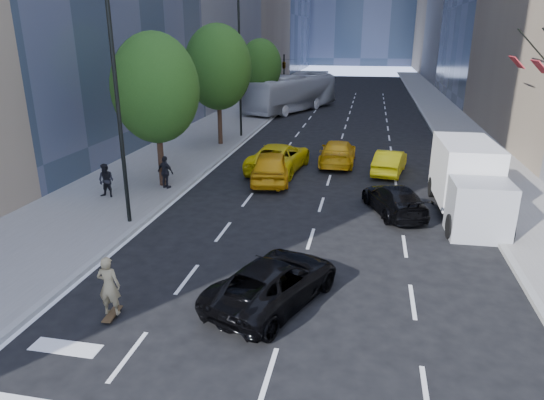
% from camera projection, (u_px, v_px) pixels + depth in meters
% --- Properties ---
extents(ground, '(160.00, 160.00, 0.00)m').
position_uv_depth(ground, '(263.00, 287.00, 15.07)').
color(ground, black).
rests_on(ground, ground).
extents(sidewalk_left, '(6.00, 120.00, 0.15)m').
position_uv_depth(sidewalk_left, '(237.00, 118.00, 44.53)').
color(sidewalk_left, slate).
rests_on(sidewalk_left, ground).
extents(sidewalk_right, '(4.00, 120.00, 0.15)m').
position_uv_depth(sidewalk_right, '(454.00, 126.00, 41.01)').
color(sidewalk_right, slate).
rests_on(sidewalk_right, ground).
extents(lamp_near, '(2.13, 0.22, 10.00)m').
position_uv_depth(lamp_near, '(120.00, 80.00, 18.06)').
color(lamp_near, black).
rests_on(lamp_near, sidewalk_left).
extents(lamp_far, '(2.13, 0.22, 10.00)m').
position_uv_depth(lamp_far, '(242.00, 58.00, 34.75)').
color(lamp_far, black).
rests_on(lamp_far, sidewalk_left).
extents(tree_near, '(4.20, 4.20, 7.46)m').
position_uv_depth(tree_near, '(156.00, 88.00, 23.13)').
color(tree_near, '#311F13').
rests_on(tree_near, sidewalk_left).
extents(tree_mid, '(4.50, 4.50, 7.99)m').
position_uv_depth(tree_mid, '(218.00, 67.00, 32.29)').
color(tree_mid, '#311F13').
rests_on(tree_mid, sidewalk_left).
extents(tree_far, '(3.90, 3.90, 6.92)m').
position_uv_depth(tree_far, '(261.00, 66.00, 44.57)').
color(tree_far, '#311F13').
rests_on(tree_far, sidewalk_left).
extents(traffic_signal, '(2.48, 0.53, 5.20)m').
position_uv_depth(traffic_signal, '(284.00, 65.00, 51.96)').
color(traffic_signal, black).
rests_on(traffic_signal, sidewalk_left).
extents(skateboarder, '(0.66, 0.46, 1.72)m').
position_uv_depth(skateboarder, '(109.00, 290.00, 13.17)').
color(skateboarder, '#827651').
rests_on(skateboarder, ground).
extents(black_sedan_lincoln, '(3.89, 5.25, 1.32)m').
position_uv_depth(black_sedan_lincoln, '(274.00, 281.00, 14.02)').
color(black_sedan_lincoln, black).
rests_on(black_sedan_lincoln, ground).
extents(black_sedan_mercedes, '(3.13, 4.72, 1.27)m').
position_uv_depth(black_sedan_mercedes, '(394.00, 200.00, 21.01)').
color(black_sedan_mercedes, black).
rests_on(black_sedan_mercedes, ground).
extents(taxi_a, '(2.58, 5.06, 1.65)m').
position_uv_depth(taxi_a, '(271.00, 166.00, 25.52)').
color(taxi_a, orange).
rests_on(taxi_a, ground).
extents(taxi_b, '(2.12, 4.26, 1.34)m').
position_uv_depth(taxi_b, '(390.00, 162.00, 27.05)').
color(taxi_b, yellow).
rests_on(taxi_b, ground).
extents(taxi_c, '(3.23, 5.88, 1.56)m').
position_uv_depth(taxi_c, '(279.00, 157.00, 27.64)').
color(taxi_c, '#DAC20B').
rests_on(taxi_c, ground).
extents(taxi_d, '(2.02, 4.96, 1.44)m').
position_uv_depth(taxi_d, '(338.00, 152.00, 28.98)').
color(taxi_d, '#E1A00B').
rests_on(taxi_d, ground).
extents(city_bus, '(7.87, 12.87, 3.55)m').
position_uv_depth(city_bus, '(292.00, 93.00, 48.57)').
color(city_bus, silver).
rests_on(city_bus, ground).
extents(box_truck, '(2.49, 6.42, 3.04)m').
position_uv_depth(box_truck, '(468.00, 181.00, 20.56)').
color(box_truck, silver).
rests_on(box_truck, ground).
extents(pedestrian_a, '(0.83, 0.67, 1.60)m').
position_uv_depth(pedestrian_a, '(106.00, 181.00, 22.62)').
color(pedestrian_a, black).
rests_on(pedestrian_a, sidewalk_left).
extents(pedestrian_b, '(1.03, 0.69, 1.63)m').
position_uv_depth(pedestrian_b, '(166.00, 172.00, 23.93)').
color(pedestrian_b, black).
rests_on(pedestrian_b, sidewalk_left).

